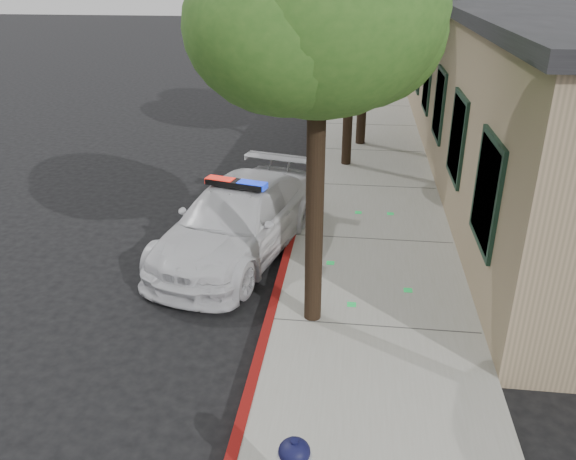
{
  "coord_description": "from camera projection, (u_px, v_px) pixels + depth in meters",
  "views": [
    {
      "loc": [
        1.23,
        -7.15,
        4.95
      ],
      "look_at": [
        0.12,
        1.8,
        0.8
      ],
      "focal_mm": 35.56,
      "sensor_mm": 36.0,
      "label": 1
    }
  ],
  "objects": [
    {
      "name": "clapboard_building",
      "position": [
        567.0,
        85.0,
        15.13
      ],
      "size": [
        7.3,
        20.89,
        4.24
      ],
      "color": "tan",
      "rests_on": "ground"
    },
    {
      "name": "ground",
      "position": [
        266.0,
        327.0,
        8.65
      ],
      "size": [
        120.0,
        120.0,
        0.0
      ],
      "primitive_type": "plane",
      "color": "black",
      "rests_on": "ground"
    },
    {
      "name": "police_car",
      "position": [
        238.0,
        220.0,
        10.61
      ],
      "size": [
        2.98,
        4.97,
        1.47
      ],
      "rotation": [
        0.0,
        0.0,
        -0.25
      ],
      "color": "silver",
      "rests_on": "ground"
    },
    {
      "name": "street_tree_near",
      "position": [
        320.0,
        18.0,
        6.84
      ],
      "size": [
        3.16,
        3.12,
        5.71
      ],
      "rotation": [
        0.0,
        0.0,
        0.15
      ],
      "color": "black",
      "rests_on": "sidewalk"
    },
    {
      "name": "red_curb",
      "position": [
        292.0,
        238.0,
        11.32
      ],
      "size": [
        0.14,
        60.0,
        0.16
      ],
      "primitive_type": "cube",
      "color": "maroon",
      "rests_on": "ground"
    },
    {
      "name": "sidewalk",
      "position": [
        371.0,
        242.0,
        11.15
      ],
      "size": [
        3.2,
        60.0,
        0.15
      ],
      "primitive_type": "cube",
      "color": "gray",
      "rests_on": "ground"
    }
  ]
}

